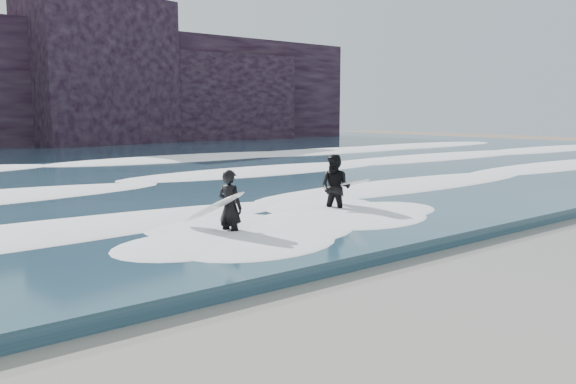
# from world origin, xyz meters

# --- Properties ---
(ground) EXTENTS (120.00, 120.00, 0.00)m
(ground) POSITION_xyz_m (0.00, 0.00, 0.00)
(ground) COLOR #8B6E58
(ground) RESTS_ON ground
(sea) EXTENTS (90.00, 52.00, 0.30)m
(sea) POSITION_xyz_m (0.00, 29.00, 0.15)
(sea) COLOR #234153
(sea) RESTS_ON ground
(foam_near) EXTENTS (60.00, 3.20, 0.20)m
(foam_near) POSITION_xyz_m (0.00, 9.00, 0.40)
(foam_near) COLOR white
(foam_near) RESTS_ON sea
(foam_mid) EXTENTS (60.00, 4.00, 0.24)m
(foam_mid) POSITION_xyz_m (0.00, 16.00, 0.42)
(foam_mid) COLOR white
(foam_mid) RESTS_ON sea
(foam_far) EXTENTS (60.00, 4.80, 0.30)m
(foam_far) POSITION_xyz_m (0.00, 25.00, 0.45)
(foam_far) COLOR white
(foam_far) RESTS_ON sea
(surfer_left) EXTENTS (1.19, 1.92, 1.70)m
(surfer_left) POSITION_xyz_m (-1.39, 6.34, 0.86)
(surfer_left) COLOR black
(surfer_left) RESTS_ON ground
(surfer_right) EXTENTS (1.31, 2.05, 1.83)m
(surfer_right) POSITION_xyz_m (2.51, 6.94, 0.92)
(surfer_right) COLOR black
(surfer_right) RESTS_ON ground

